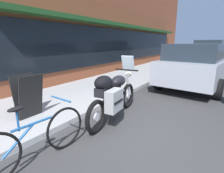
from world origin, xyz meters
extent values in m
plane|color=#393939|center=(0.00, 0.00, 0.00)|extent=(80.00, 80.00, 0.00)
cube|color=brown|center=(7.48, 4.34, 3.36)|extent=(22.96, 0.35, 6.72)
cube|color=black|center=(7.48, 4.14, 1.55)|extent=(16.07, 0.06, 1.80)
cube|color=#1E471E|center=(7.48, 3.92, 2.65)|extent=(16.07, 0.60, 0.16)
cube|color=#AAAAAA|center=(9.00, 2.78, 0.06)|extent=(30.00, 2.77, 0.12)
torus|color=black|center=(1.31, 0.87, 0.34)|extent=(0.68, 0.15, 0.68)
cylinder|color=silver|center=(1.31, 0.87, 0.34)|extent=(0.16, 0.07, 0.16)
torus|color=black|center=(-0.28, 0.72, 0.34)|extent=(0.68, 0.15, 0.68)
cylinder|color=silver|center=(-0.28, 0.72, 0.34)|extent=(0.16, 0.07, 0.16)
cube|color=silver|center=(0.47, 0.79, 0.39)|extent=(0.47, 0.34, 0.32)
cylinder|color=silver|center=(0.52, 0.80, 0.56)|extent=(1.04, 0.15, 0.06)
ellipsoid|color=black|center=(0.71, 0.81, 0.86)|extent=(0.54, 0.33, 0.26)
cube|color=black|center=(0.30, 0.78, 0.80)|extent=(0.62, 0.29, 0.11)
cube|color=black|center=(-0.03, 0.75, 0.78)|extent=(0.30, 0.24, 0.18)
cylinder|color=silver|center=(1.31, 0.87, 0.66)|extent=(0.35, 0.10, 0.67)
cylinder|color=black|center=(1.19, 0.86, 1.06)|extent=(0.09, 0.62, 0.04)
cube|color=silver|center=(1.27, 0.86, 1.24)|extent=(0.18, 0.33, 0.35)
sphere|color=#EAEACC|center=(1.35, 0.87, 0.92)|extent=(0.14, 0.14, 0.14)
cube|color=#A0A0A0|center=(0.04, 0.51, 0.62)|extent=(0.46, 0.24, 0.44)
cube|color=black|center=(0.04, 0.40, 0.62)|extent=(0.37, 0.05, 0.03)
ellipsoid|color=black|center=(0.02, 0.75, 0.96)|extent=(0.51, 0.36, 0.28)
torus|color=black|center=(-0.96, 0.85, 0.35)|extent=(0.71, 0.10, 0.71)
cylinder|color=#1E5999|center=(-1.49, 0.89, 0.63)|extent=(0.59, 0.09, 0.04)
cylinder|color=#1E5999|center=(-1.71, 0.91, 0.47)|extent=(0.46, 0.07, 0.34)
cylinder|color=#1E5999|center=(-1.69, 0.91, 0.75)|extent=(0.03, 0.03, 0.30)
ellipsoid|color=black|center=(-1.69, 0.91, 0.91)|extent=(0.23, 0.12, 0.06)
cylinder|color=#1E5999|center=(-1.01, 0.85, 0.87)|extent=(0.07, 0.48, 0.03)
cube|color=#9EA3AD|center=(5.15, -0.36, 0.73)|extent=(5.01, 2.42, 0.80)
cube|color=#232D38|center=(4.86, -0.33, 1.41)|extent=(3.44, 2.03, 0.57)
cube|color=#383838|center=(7.50, -0.61, 0.41)|extent=(0.36, 1.94, 0.24)
cylinder|color=black|center=(6.84, 0.44, 0.33)|extent=(0.68, 0.29, 0.66)
cylinder|color=black|center=(3.67, 0.77, 0.33)|extent=(0.68, 0.29, 0.66)
cylinder|color=black|center=(3.46, -1.15, 0.33)|extent=(0.68, 0.29, 0.66)
cube|color=black|center=(-0.67, 2.18, 0.60)|extent=(0.55, 0.20, 0.95)
cube|color=black|center=(-0.67, 2.40, 0.60)|extent=(0.55, 0.20, 0.95)
cube|color=black|center=(12.42, -0.14, 0.76)|extent=(4.95, 2.19, 0.87)
cube|color=#232D38|center=(12.14, -0.12, 1.55)|extent=(3.39, 1.86, 0.70)
cube|color=#383838|center=(14.79, -0.29, 0.41)|extent=(0.28, 1.88, 0.24)
cylinder|color=black|center=(14.08, 0.69, 0.33)|extent=(0.67, 0.26, 0.66)
cylinder|color=black|center=(10.89, 0.90, 0.33)|extent=(0.67, 0.26, 0.66)
cylinder|color=black|center=(10.77, -0.97, 0.33)|extent=(0.67, 0.26, 0.66)
camera|label=1|loc=(-2.83, -1.29, 1.75)|focal=28.70mm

